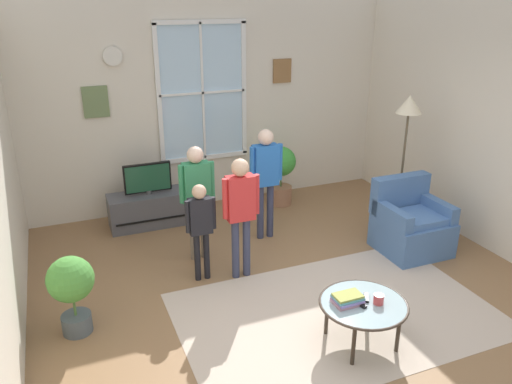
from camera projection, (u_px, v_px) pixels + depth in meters
ground_plane at (311, 312)px, 4.99m from camera, size 5.81×6.75×0.02m
back_wall at (210, 104)px, 7.15m from camera, size 5.21×0.17×2.90m
area_rug at (336, 313)px, 4.94m from camera, size 3.04×1.96×0.01m
tv_stand at (150, 209)px, 6.77m from camera, size 1.07×0.43×0.45m
television at (148, 178)px, 6.60m from camera, size 0.61×0.08×0.42m
armchair at (410, 225)px, 6.07m from camera, size 0.76×0.74×0.87m
coffee_table at (363, 305)px, 4.40m from camera, size 0.78×0.78×0.42m
book_stack at (348, 299)px, 4.37m from camera, size 0.25×0.19×0.09m
cup at (379, 299)px, 4.36m from camera, size 0.09×0.09×0.09m
remote_near_books at (359, 304)px, 4.35m from camera, size 0.08×0.15×0.02m
remote_near_cup at (366, 298)px, 4.45m from camera, size 0.11×0.14×0.02m
person_black_shirt at (200, 221)px, 5.30m from camera, size 0.33×0.15×1.10m
person_red_shirt at (241, 205)px, 5.30m from camera, size 0.41×0.19×1.36m
person_green_shirt at (197, 190)px, 5.68m from camera, size 0.41×0.19×1.37m
person_blue_shirt at (266, 171)px, 6.19m from camera, size 0.43×0.19×1.42m
potted_plant_by_window at (281, 171)px, 7.35m from camera, size 0.43×0.43×0.87m
potted_plant_corner at (71, 286)px, 4.51m from camera, size 0.42×0.42×0.76m
floor_lamp at (408, 118)px, 6.23m from camera, size 0.32×0.32×1.77m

